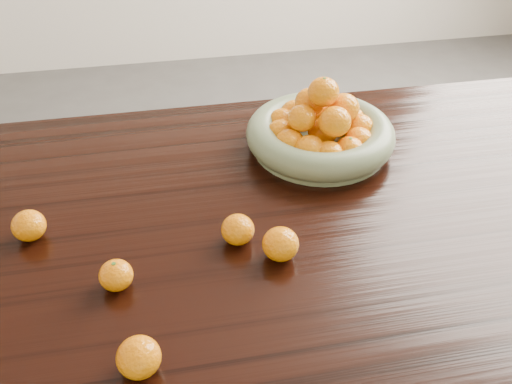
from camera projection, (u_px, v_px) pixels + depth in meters
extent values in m
cube|color=black|center=(249.00, 225.00, 1.20)|extent=(2.00, 1.00, 0.04)
cube|color=black|center=(501.00, 194.00, 1.90)|extent=(0.08, 0.08, 0.71)
cylinder|color=#6B7656|center=(319.00, 145.00, 1.39)|extent=(0.32, 0.32, 0.02)
torus|color=#6B7656|center=(320.00, 134.00, 1.37)|extent=(0.36, 0.36, 0.07)
ellipsoid|color=orange|center=(359.00, 128.00, 1.38)|extent=(0.07, 0.07, 0.07)
ellipsoid|color=orange|center=(351.00, 120.00, 1.41)|extent=(0.07, 0.07, 0.06)
ellipsoid|color=orange|center=(334.00, 114.00, 1.44)|extent=(0.07, 0.07, 0.06)
ellipsoid|color=orange|center=(310.00, 110.00, 1.45)|extent=(0.07, 0.07, 0.07)
ellipsoid|color=orange|center=(295.00, 114.00, 1.43)|extent=(0.08, 0.08, 0.07)
ellipsoid|color=orange|center=(282.00, 122.00, 1.40)|extent=(0.07, 0.07, 0.07)
ellipsoid|color=orange|center=(281.00, 133.00, 1.36)|extent=(0.07, 0.07, 0.07)
ellipsoid|color=orange|center=(290.00, 143.00, 1.32)|extent=(0.07, 0.07, 0.07)
ellipsoid|color=orange|center=(310.00, 150.00, 1.30)|extent=(0.07, 0.07, 0.07)
ellipsoid|color=orange|center=(329.00, 155.00, 1.29)|extent=(0.07, 0.07, 0.06)
ellipsoid|color=orange|center=(349.00, 150.00, 1.31)|extent=(0.07, 0.07, 0.06)
ellipsoid|color=orange|center=(359.00, 141.00, 1.34)|extent=(0.07, 0.07, 0.06)
ellipsoid|color=orange|center=(323.00, 132.00, 1.37)|extent=(0.07, 0.07, 0.07)
ellipsoid|color=orange|center=(344.00, 108.00, 1.36)|extent=(0.08, 0.08, 0.07)
ellipsoid|color=orange|center=(310.00, 102.00, 1.37)|extent=(0.07, 0.07, 0.07)
ellipsoid|color=orange|center=(302.00, 118.00, 1.32)|extent=(0.07, 0.07, 0.06)
ellipsoid|color=orange|center=(335.00, 122.00, 1.29)|extent=(0.08, 0.08, 0.07)
ellipsoid|color=orange|center=(323.00, 92.00, 1.31)|extent=(0.07, 0.07, 0.07)
ellipsoid|color=orange|center=(116.00, 275.00, 1.01)|extent=(0.06, 0.06, 0.06)
ellipsoid|color=orange|center=(139.00, 357.00, 0.87)|extent=(0.07, 0.07, 0.06)
ellipsoid|color=orange|center=(281.00, 244.00, 1.07)|extent=(0.07, 0.07, 0.07)
ellipsoid|color=orange|center=(29.00, 226.00, 1.12)|extent=(0.07, 0.07, 0.06)
ellipsoid|color=orange|center=(238.00, 230.00, 1.11)|extent=(0.07, 0.07, 0.06)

